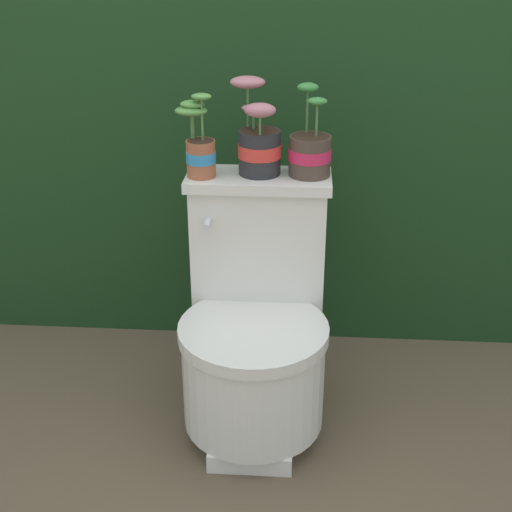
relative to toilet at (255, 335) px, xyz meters
name	(u,v)px	position (x,y,z in m)	size (l,w,h in m)	color
ground_plane	(269,434)	(0.05, -0.06, -0.30)	(12.00, 12.00, 0.00)	brown
hedge_backdrop	(284,79)	(0.05, 0.85, 0.56)	(3.44, 0.72, 1.73)	#193819
toilet	(255,335)	(0.00, 0.00, 0.00)	(0.42, 0.52, 0.74)	silver
potted_plant_left	(199,146)	(-0.16, 0.14, 0.52)	(0.11, 0.09, 0.23)	#9E5638
potted_plant_midleft	(259,142)	(0.00, 0.17, 0.53)	(0.15, 0.15, 0.27)	#262628
potted_plant_middle	(310,151)	(0.14, 0.16, 0.50)	(0.12, 0.12, 0.25)	#47382D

